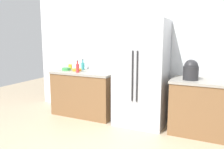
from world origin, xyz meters
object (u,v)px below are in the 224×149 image
(bottle_b, at_px, (78,68))
(bowl_b, at_px, (77,70))
(bowl_a, at_px, (66,69))
(bottle_a, at_px, (83,66))
(rice_cooker, at_px, (191,70))
(cup_b, at_px, (70,67))
(refrigerator, at_px, (141,73))

(bottle_b, bearing_deg, bowl_b, 127.91)
(bowl_b, bearing_deg, bowl_a, -174.55)
(bottle_b, distance_m, bowl_b, 0.22)
(bottle_a, xyz_separation_m, bowl_b, (-0.01, -0.21, -0.06))
(rice_cooker, xyz_separation_m, bottle_a, (-2.19, 0.26, -0.08))
(rice_cooker, distance_m, cup_b, 2.48)
(bottle_b, height_order, bowl_a, bottle_b)
(bottle_b, bearing_deg, bowl_a, 159.22)
(refrigerator, distance_m, cup_b, 1.65)
(bottle_a, relative_size, bowl_a, 1.27)
(bowl_a, distance_m, bowl_b, 0.24)
(bowl_b, bearing_deg, rice_cooker, -1.09)
(refrigerator, relative_size, bottle_a, 8.33)
(bottle_a, distance_m, bottle_b, 0.40)
(refrigerator, distance_m, bottle_b, 1.24)
(bottle_a, height_order, bowl_b, bottle_a)
(cup_b, bearing_deg, bowl_a, -79.28)
(refrigerator, height_order, bowl_a, refrigerator)
(rice_cooker, xyz_separation_m, cup_b, (-2.47, 0.20, -0.11))
(bottle_b, xyz_separation_m, bowl_b, (-0.13, 0.16, -0.07))
(bottle_b, bearing_deg, refrigerator, 7.43)
(rice_cooker, bearing_deg, cup_b, 175.31)
(refrigerator, height_order, bottle_a, refrigerator)
(bottle_b, xyz_separation_m, bowl_a, (-0.37, 0.14, -0.07))
(bottle_a, xyz_separation_m, bowl_a, (-0.25, -0.24, -0.05))
(refrigerator, height_order, rice_cooker, refrigerator)
(refrigerator, xyz_separation_m, bowl_b, (-1.36, 0.00, -0.02))
(bowl_a, bearing_deg, bottle_b, -20.78)
(refrigerator, height_order, cup_b, refrigerator)
(refrigerator, relative_size, cup_b, 17.54)
(bowl_b, bearing_deg, refrigerator, -0.14)
(refrigerator, bearing_deg, cup_b, 174.28)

